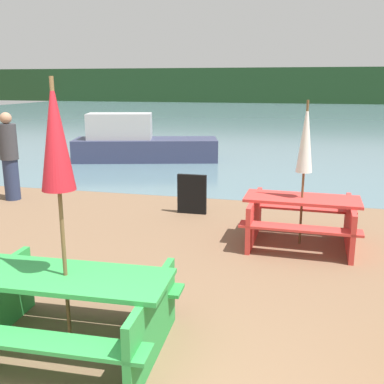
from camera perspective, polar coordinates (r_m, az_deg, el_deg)
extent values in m
cube|color=slate|center=(34.22, 11.47, 9.50)|extent=(60.00, 50.00, 0.00)
cube|color=#1E3D1E|center=(54.13, 12.47, 13.07)|extent=(80.00, 1.60, 4.00)
cube|color=green|center=(4.28, -15.74, -10.38)|extent=(1.92, 0.76, 0.04)
cube|color=green|center=(4.00, -19.16, -17.47)|extent=(1.91, 0.34, 0.04)
cube|color=green|center=(4.85, -12.51, -11.20)|extent=(1.91, 0.34, 0.04)
cube|color=green|center=(4.17, -5.02, -16.28)|extent=(0.12, 1.38, 0.69)
cube|color=red|center=(6.96, 13.80, -0.84)|extent=(1.72, 0.75, 0.04)
cube|color=red|center=(6.51, 13.49, -4.53)|extent=(1.71, 0.33, 0.04)
cube|color=red|center=(7.57, 13.81, -1.97)|extent=(1.71, 0.33, 0.04)
cube|color=red|center=(7.11, 7.89, -3.35)|extent=(0.11, 1.38, 0.69)
cube|color=red|center=(7.08, 19.39, -4.10)|extent=(0.11, 1.38, 0.69)
cylinder|color=brown|center=(4.10, -16.21, -3.67)|extent=(0.04, 0.04, 2.48)
cone|color=#A81923|center=(3.94, -16.96, 6.99)|extent=(0.29, 0.29, 0.95)
cylinder|color=brown|center=(6.88, 13.98, 2.17)|extent=(0.04, 0.04, 2.18)
cone|color=white|center=(6.79, 14.26, 6.83)|extent=(0.24, 0.24, 1.05)
cube|color=#333856|center=(14.32, -5.85, 5.38)|extent=(4.65, 2.42, 0.69)
cube|color=#B2B2B2|center=(14.32, -9.17, 8.26)|extent=(2.13, 1.40, 0.79)
cylinder|color=#283351|center=(10.18, -21.93, 1.48)|extent=(0.31, 0.31, 0.86)
cylinder|color=#38383D|center=(10.05, -22.34, 5.91)|extent=(0.37, 0.37, 0.73)
sphere|color=tan|center=(10.00, -22.59, 8.66)|extent=(0.24, 0.24, 0.24)
cube|color=black|center=(8.44, -0.01, -0.27)|extent=(0.55, 0.08, 0.75)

